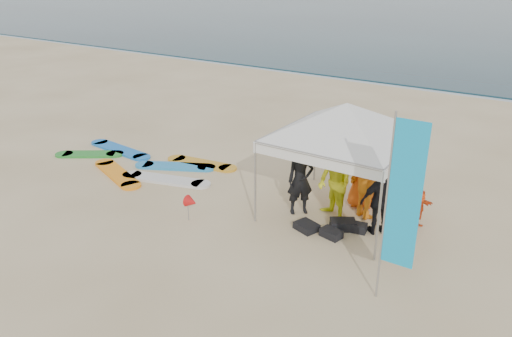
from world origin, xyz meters
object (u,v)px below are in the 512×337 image
Objects in this scene: person_yellow at (335,183)px; surfboard_spread at (144,164)px; marker_pennant at (192,202)px; canopy_tent at (347,103)px; feather_flag at (402,198)px; person_orange_b at (364,172)px; person_seated at (418,209)px; person_black_a at (300,180)px; person_black_b at (381,201)px; person_orange_a at (369,179)px.

person_yellow reaches higher than surfboard_spread.
canopy_tent is at bearing 40.57° from marker_pennant.
marker_pennant is (-2.64, -1.97, -0.41)m from person_yellow.
person_orange_b is at bearing 120.59° from feather_flag.
person_seated is 2.87m from canopy_tent.
person_yellow is at bearing 53.40° from person_orange_b.
canopy_tent reaches higher than surfboard_spread.
person_black_a reaches higher than person_black_b.
person_seated is at bearing -146.67° from person_orange_a.
marker_pennant is at bearing -28.13° from surfboard_spread.
canopy_tent is at bearing -62.93° from person_black_b.
person_seated reaches higher than surfboard_spread.
canopy_tent is at bearing 46.22° from person_orange_a.
marker_pennant is at bearing 176.18° from feather_flag.
person_black_a is 0.94× the size of person_orange_b.
marker_pennant is at bearing -112.37° from person_yellow.
person_black_b reaches higher than marker_pennant.
marker_pennant is at bearing -17.11° from person_black_b.
person_orange_a is 1.23× the size of person_black_b.
feather_flag reaches higher than person_black_a.
person_black_b is 1.02m from person_seated.
person_orange_a reaches higher than marker_pennant.
canopy_tent is 0.78× the size of surfboard_spread.
person_black_b is 1.68× the size of person_seated.
person_black_b is 0.46× the size of feather_flag.
surfboard_spread is at bearing 151.87° from marker_pennant.
person_yellow is at bearing -96.25° from canopy_tent.
person_orange_b reaches higher than person_black_a.
person_orange_b reaches higher than surfboard_spread.
canopy_tent is (-0.26, -0.67, 1.81)m from person_orange_b.
person_seated is at bearing 51.17° from person_yellow.
person_orange_b is 1.95m from canopy_tent.
feather_flag is at bearing -49.84° from canopy_tent.
person_yellow is at bearing 36.77° from marker_pennant.
canopy_tent is at bearing 114.61° from person_yellow.
feather_flag is (2.24, -2.30, 1.13)m from person_yellow.
marker_pennant is at bearing 64.15° from person_orange_a.
person_black_b is (0.53, -0.59, -0.18)m from person_orange_a.
surfboard_spread is (-7.91, -0.76, -0.44)m from person_seated.
feather_flag is (3.04, -2.12, 1.18)m from person_black_a.
marker_pennant is 3.99m from surfboard_spread.
feather_flag is (1.09, -2.23, 1.24)m from person_black_b.
person_seated is at bearing 11.09° from canopy_tent.
canopy_tent is 3.49m from feather_flag.
person_orange_a is 0.57m from person_orange_b.
person_yellow is 1.84m from canopy_tent.
person_seated is 1.47× the size of marker_pennant.
feather_flag reaches higher than marker_pennant.
person_yellow is 3.32m from marker_pennant.
person_orange_a is (1.41, 0.70, 0.12)m from person_black_a.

